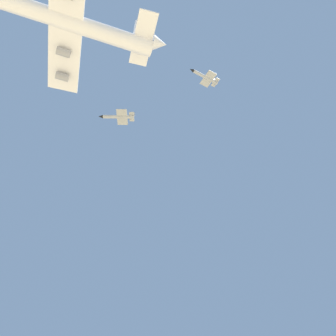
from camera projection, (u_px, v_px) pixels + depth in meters
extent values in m
cylinder|color=white|center=(61.00, 19.00, 124.51)|extent=(45.69, 58.40, 6.40)
cone|color=white|center=(160.00, 44.00, 131.47)|extent=(7.61, 7.61, 5.76)
cube|color=white|center=(66.00, 22.00, 124.24)|extent=(53.17, 48.24, 5.21)
cylinder|color=gray|center=(62.00, 77.00, 138.73)|extent=(5.39, 5.80, 3.00)
cylinder|color=gray|center=(63.00, 52.00, 130.75)|extent=(5.39, 5.80, 3.00)
cube|color=white|center=(144.00, 30.00, 135.35)|extent=(6.34, 7.01, 10.42)
cube|color=white|center=(143.00, 39.00, 130.43)|extent=(21.21, 19.67, 2.22)
cylinder|color=#999EA3|center=(205.00, 77.00, 159.91)|extent=(7.11, 12.32, 1.50)
cone|color=black|center=(192.00, 70.00, 157.34)|extent=(2.23, 2.46, 1.50)
cube|color=#999EA3|center=(208.00, 79.00, 160.28)|extent=(9.12, 7.49, 0.24)
cube|color=#999EA3|center=(215.00, 80.00, 163.20)|extent=(1.24, 2.24, 2.60)
cube|color=#999EA3|center=(215.00, 82.00, 161.94)|extent=(5.19, 3.92, 0.20)
cylinder|color=#999EA3|center=(119.00, 117.00, 146.60)|extent=(11.49, 8.71, 1.50)
cone|color=black|center=(101.00, 117.00, 146.52)|extent=(2.50, 2.38, 1.50)
cube|color=#999EA3|center=(122.00, 117.00, 146.47)|extent=(8.20, 9.07, 0.24)
cube|color=#999EA3|center=(132.00, 114.00, 148.06)|extent=(2.08, 1.55, 2.60)
cube|color=#999EA3|center=(132.00, 117.00, 146.80)|extent=(4.40, 5.08, 0.20)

